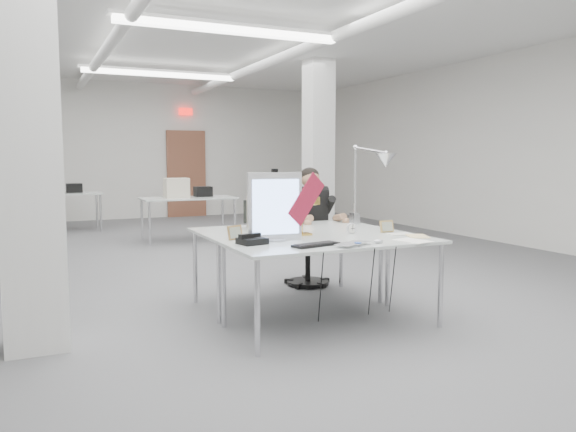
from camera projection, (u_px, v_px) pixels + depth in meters
name	position (u px, v px, depth m)	size (l,w,h in m)	color
room_shell	(233.00, 138.00, 7.03)	(10.04, 14.04, 3.24)	#565659
desk_main	(332.00, 242.00, 4.74)	(1.80, 0.90, 0.03)	silver
desk_second	(288.00, 229.00, 5.55)	(1.80, 0.90, 0.03)	silver
bg_desk_a	(188.00, 198.00, 9.79)	(1.60, 0.80, 0.03)	silver
bg_desk_b	(58.00, 194.00, 10.94)	(1.60, 0.80, 0.03)	silver
office_chair	(308.00, 235.00, 6.35)	(0.57, 0.57, 1.16)	black
seated_person	(310.00, 207.00, 6.27)	(0.50, 0.62, 0.93)	black
monitor	(275.00, 207.00, 4.70)	(0.46, 0.05, 0.57)	silver
pennant	(307.00, 199.00, 4.78)	(0.44, 0.01, 0.18)	maroon
keyboard	(316.00, 245.00, 4.44)	(0.40, 0.13, 0.02)	black
laptop	(358.00, 245.00, 4.41)	(0.33, 0.21, 0.03)	silver
mouse	(379.00, 241.00, 4.58)	(0.08, 0.05, 0.03)	silver
bankers_lamp	(302.00, 218.00, 5.04)	(0.28, 0.11, 0.32)	gold
desk_phone	(252.00, 241.00, 4.53)	(0.21, 0.19, 0.05)	black
picture_frame_left	(235.00, 232.00, 4.78)	(0.15, 0.01, 0.12)	#9D7643
picture_frame_right	(387.00, 226.00, 5.24)	(0.14, 0.01, 0.11)	tan
desk_clock	(352.00, 228.00, 5.15)	(0.10, 0.10, 0.03)	silver
paper_stack_a	(412.00, 241.00, 4.70)	(0.21, 0.29, 0.01)	white
paper_stack_b	(417.00, 236.00, 4.97)	(0.17, 0.24, 0.01)	#E4C888
paper_stack_c	(400.00, 234.00, 5.11)	(0.22, 0.15, 0.01)	beige
beige_monitor	(265.00, 213.00, 5.44)	(0.34, 0.32, 0.32)	beige
architect_lamp	(368.00, 179.00, 5.62)	(0.26, 0.75, 0.97)	silver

